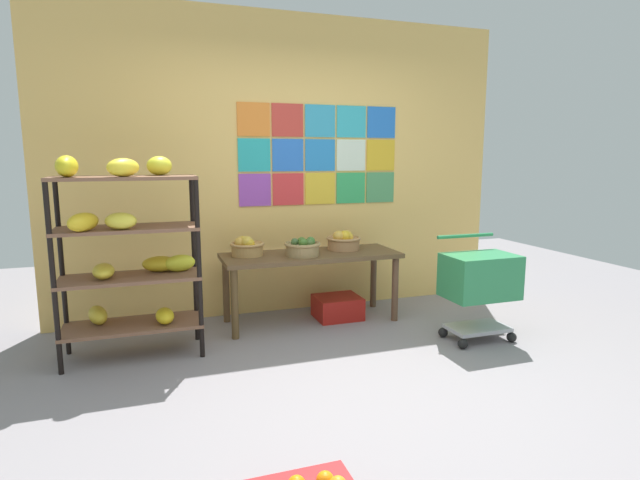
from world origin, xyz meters
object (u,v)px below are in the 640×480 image
fruit_basket_centre (247,246)px  shopping_cart (480,280)px  fruit_basket_back_right (303,247)px  banana_shelf_unit (127,245)px  display_table (311,262)px  produce_crate_under_table (337,307)px  fruit_basket_back_left (344,241)px

fruit_basket_centre → shopping_cart: 1.97m
fruit_basket_back_right → banana_shelf_unit: bearing=-169.0°
display_table → fruit_basket_back_right: 0.20m
produce_crate_under_table → shopping_cart: 1.32m
fruit_basket_back_right → fruit_basket_centre: bearing=160.3°
display_table → banana_shelf_unit: bearing=-166.8°
produce_crate_under_table → shopping_cart: size_ratio=0.49×
banana_shelf_unit → produce_crate_under_table: bearing=11.5°
fruit_basket_centre → fruit_basket_back_left: fruit_basket_back_left is taller
produce_crate_under_table → banana_shelf_unit: bearing=-168.5°
fruit_basket_back_left → produce_crate_under_table: fruit_basket_back_left is taller
produce_crate_under_table → shopping_cart: shopping_cart is taller
banana_shelf_unit → fruit_basket_back_right: bearing=11.0°
display_table → fruit_basket_centre: (-0.56, 0.09, 0.16)m
produce_crate_under_table → shopping_cart: bearing=-45.6°
display_table → shopping_cart: size_ratio=1.87×
banana_shelf_unit → fruit_basket_centre: banana_shelf_unit is taller
fruit_basket_back_right → shopping_cart: (1.24, -0.81, -0.20)m
fruit_basket_back_left → shopping_cart: (0.79, -0.98, -0.21)m
produce_crate_under_table → display_table: bearing=-178.6°
fruit_basket_back_right → produce_crate_under_table: fruit_basket_back_right is taller
fruit_basket_back_left → produce_crate_under_table: bearing=-137.9°
fruit_basket_back_right → display_table: bearing=39.1°
fruit_basket_centre → produce_crate_under_table: bearing=-5.5°
display_table → fruit_basket_centre: fruit_basket_centre is taller
display_table → produce_crate_under_table: size_ratio=3.85×
banana_shelf_unit → fruit_basket_centre: 1.06m
fruit_basket_centre → produce_crate_under_table: (0.82, -0.08, -0.61)m
fruit_basket_back_right → fruit_basket_back_left: fruit_basket_back_left is taller
banana_shelf_unit → shopping_cart: 2.73m
banana_shelf_unit → fruit_basket_back_left: bearing=13.3°
fruit_basket_back_left → display_table: bearing=-166.0°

